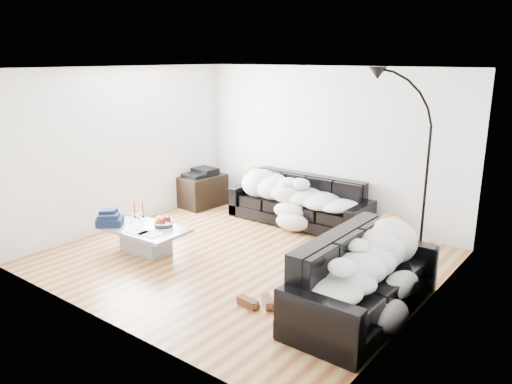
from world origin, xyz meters
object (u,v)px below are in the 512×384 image
Objects in this scene: sofa_right at (365,276)px; av_cabinet at (202,191)px; wine_glass_a at (141,217)px; wine_glass_c at (139,220)px; sofa_back at (299,201)px; sleeper_back at (298,188)px; coffee_table at (146,239)px; candle_right at (143,209)px; stereo at (202,172)px; floor_lamp at (426,180)px; fruit_bowl at (163,221)px; shoes at (257,302)px; wine_glass_b at (131,218)px; sleeper_right at (366,258)px; candle_left at (135,210)px.

av_cabinet is (-4.25, 1.90, -0.14)m from sofa_right.
wine_glass_c is (0.10, -0.12, -0.00)m from wine_glass_a.
sleeper_back is (0.00, -0.05, 0.23)m from sofa_back.
sofa_back is 2.65m from coffee_table.
stereo reaches higher than candle_right.
av_cabinet is 1.93× the size of stereo.
sofa_right is at bearing -106.23° from floor_lamp.
av_cabinet is at bearing 119.52° from fruit_bowl.
shoes is 4.10m from av_cabinet.
sleeper_back is 2.67m from wine_glass_c.
shoes is (1.21, -2.70, -0.57)m from sleeper_back.
fruit_bowl is at bearing -10.89° from candle_right.
stereo is (-0.54, 1.87, 0.16)m from candle_right.
sleeper_back is at bearing -90.00° from sofa_back.
stereo is (-0.94, 2.17, 0.47)m from coffee_table.
fruit_bowl is (-0.90, -2.22, 0.05)m from sofa_back.
sleeper_back is 2.27m from floor_lamp.
floor_lamp reaches higher than sleeper_back.
coffee_table is at bearing 94.62° from sofa_right.
fruit_bowl is 0.32× the size of av_cabinet.
sleeper_back is 3.01m from shoes.
wine_glass_b is 0.95× the size of wine_glass_c.
sofa_right is 3.72m from candle_right.
wine_glass_c is (-3.43, -0.28, 0.02)m from sofa_right.
av_cabinet reaches higher than wine_glass_a.
av_cabinet is (-3.24, 2.51, 0.24)m from shoes.
sleeper_right is 4.67m from av_cabinet.
floor_lamp is (-0.03, 1.83, 0.50)m from sleeper_right.
wine_glass_c is (-1.20, -2.38, -0.18)m from sleeper_back.
wine_glass_a is at bearing -65.89° from av_cabinet.
floor_lamp is (3.68, 1.79, 0.66)m from candle_right.
sleeper_back is at bearing 10.11° from av_cabinet.
fruit_bowl is 0.60m from candle_right.
candle_left is 0.55× the size of stereo.
stereo is (-0.62, 2.16, 0.20)m from wine_glass_b.
shoes is at bearing -11.18° from candle_left.
shoes is at bearing -8.30° from coffee_table.
sofa_right reaches higher than shoes.
candle_left is 0.28× the size of av_cabinet.
floor_lamp is (2.19, -0.26, 0.52)m from sleeper_back.
sleeper_right is (2.23, -2.09, 0.02)m from sleeper_back.
wine_glass_c is at bearing -116.81° from sleeper_back.
wine_glass_c is at bearing -172.03° from coffee_table.
coffee_table is 7.54× the size of wine_glass_b.
floor_lamp reaches higher than wine_glass_b.
sleeper_back is at bearing 46.77° from sleeper_right.
shoes is at bearing -66.21° from sofa_back.
sofa_right is at bearing 4.03° from wine_glass_b.
sleeper_back is at bearing 67.35° from fruit_bowl.
wine_glass_c is at bearing -64.53° from av_cabinet.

